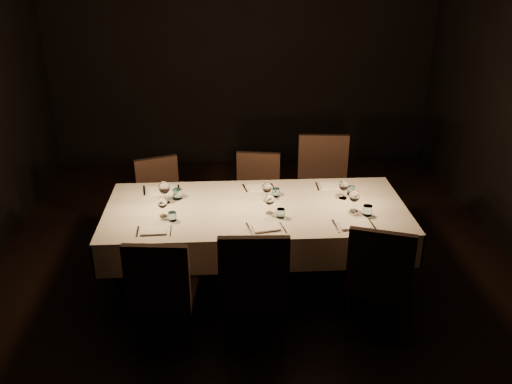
{
  "coord_description": "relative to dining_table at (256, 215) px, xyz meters",
  "views": [
    {
      "loc": [
        -0.24,
        -4.07,
        2.78
      ],
      "look_at": [
        0.0,
        0.0,
        0.9
      ],
      "focal_mm": 38.0,
      "sensor_mm": 36.0,
      "label": 1
    }
  ],
  "objects": [
    {
      "name": "room",
      "position": [
        0.0,
        0.0,
        0.81
      ],
      "size": [
        5.01,
        6.01,
        3.01
      ],
      "color": "black",
      "rests_on": "ground"
    },
    {
      "name": "dining_table",
      "position": [
        0.0,
        0.0,
        0.0
      ],
      "size": [
        2.52,
        1.12,
        0.76
      ],
      "color": "black",
      "rests_on": "ground"
    },
    {
      "name": "chair_near_left",
      "position": [
        -0.73,
        -0.8,
        -0.17
      ],
      "size": [
        0.5,
        0.5,
        0.95
      ],
      "rotation": [
        0.0,
        0.0,
        3.04
      ],
      "color": "black",
      "rests_on": "ground"
    },
    {
      "name": "place_setting_near_left",
      "position": [
        -0.76,
        -0.22,
        0.14
      ],
      "size": [
        0.3,
        0.39,
        0.16
      ],
      "rotation": [
        0.0,
        0.0,
        0.04
      ],
      "color": "white",
      "rests_on": "dining_table"
    },
    {
      "name": "chair_near_center",
      "position": [
        -0.07,
        -0.83,
        -0.13
      ],
      "size": [
        0.5,
        0.5,
        1.01
      ],
      "rotation": [
        0.0,
        0.0,
        3.1
      ],
      "color": "black",
      "rests_on": "ground"
    },
    {
      "name": "place_setting_near_center",
      "position": [
        0.11,
        -0.22,
        0.14
      ],
      "size": [
        0.32,
        0.4,
        0.17
      ],
      "rotation": [
        0.0,
        0.0,
        0.2
      ],
      "color": "white",
      "rests_on": "dining_table"
    },
    {
      "name": "chair_near_right",
      "position": [
        0.87,
        -0.75,
        -0.15
      ],
      "size": [
        0.59,
        0.59,
        0.97
      ],
      "rotation": [
        0.0,
        0.0,
        2.8
      ],
      "color": "black",
      "rests_on": "ground"
    },
    {
      "name": "place_setting_near_right",
      "position": [
        0.81,
        -0.22,
        0.15
      ],
      "size": [
        0.35,
        0.41,
        0.19
      ],
      "rotation": [
        0.0,
        0.0,
        0.06
      ],
      "color": "white",
      "rests_on": "dining_table"
    },
    {
      "name": "chair_far_left",
      "position": [
        -0.89,
        0.79,
        -0.2
      ],
      "size": [
        0.54,
        0.54,
        0.88
      ],
      "rotation": [
        0.0,
        0.0,
        0.34
      ],
      "color": "black",
      "rests_on": "ground"
    },
    {
      "name": "place_setting_far_left",
      "position": [
        -0.76,
        0.22,
        0.15
      ],
      "size": [
        0.38,
        0.42,
        0.2
      ],
      "rotation": [
        0.0,
        0.0,
        0.15
      ],
      "color": "white",
      "rests_on": "dining_table"
    },
    {
      "name": "chair_far_center",
      "position": [
        0.06,
        0.82,
        -0.19
      ],
      "size": [
        0.5,
        0.5,
        0.9
      ],
      "rotation": [
        0.0,
        0.0,
        -0.17
      ],
      "color": "black",
      "rests_on": "ground"
    },
    {
      "name": "place_setting_far_center",
      "position": [
        0.11,
        0.22,
        0.14
      ],
      "size": [
        0.32,
        0.39,
        0.17
      ],
      "rotation": [
        0.0,
        0.0,
        0.17
      ],
      "color": "white",
      "rests_on": "dining_table"
    },
    {
      "name": "chair_far_right",
      "position": [
        0.73,
        0.87,
        -0.12
      ],
      "size": [
        0.55,
        0.55,
        1.05
      ],
      "rotation": [
        0.0,
        0.0,
        -0.1
      ],
      "color": "black",
      "rests_on": "ground"
    },
    {
      "name": "place_setting_far_right",
      "position": [
        0.77,
        0.22,
        0.14
      ],
      "size": [
        0.31,
        0.4,
        0.17
      ],
      "rotation": [
        0.0,
        0.0,
        -0.02
      ],
      "color": "white",
      "rests_on": "dining_table"
    }
  ]
}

